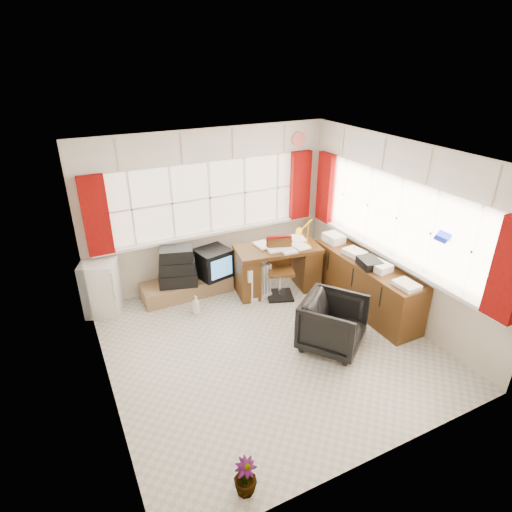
{
  "coord_description": "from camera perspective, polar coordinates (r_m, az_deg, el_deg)",
  "views": [
    {
      "loc": [
        -2.19,
        -4.03,
        3.53
      ],
      "look_at": [
        0.09,
        0.55,
        1.04
      ],
      "focal_mm": 30.0,
      "sensor_mm": 36.0,
      "label": 1
    }
  ],
  "objects": [
    {
      "name": "radiator",
      "position": [
        6.63,
        0.46,
        -3.96
      ],
      "size": [
        0.4,
        0.2,
        0.57
      ],
      "color": "white",
      "rests_on": "ground"
    },
    {
      "name": "crt_tv",
      "position": [
        6.8,
        -5.71,
        -0.91
      ],
      "size": [
        0.59,
        0.56,
        0.45
      ],
      "color": "black",
      "rests_on": "tv_bench"
    },
    {
      "name": "desk",
      "position": [
        6.8,
        2.83,
        -1.35
      ],
      "size": [
        1.39,
        0.84,
        0.79
      ],
      "color": "#533113",
      "rests_on": "ground"
    },
    {
      "name": "curtains",
      "position": [
        6.21,
        5.37,
        6.27
      ],
      "size": [
        3.83,
        3.83,
        1.15
      ],
      "color": "maroon",
      "rests_on": "room_walls"
    },
    {
      "name": "window_right",
      "position": [
        6.33,
        17.5,
        0.52
      ],
      "size": [
        0.12,
        3.7,
        3.6
      ],
      "color": "beige",
      "rests_on": "room_walls"
    },
    {
      "name": "hifi_stack",
      "position": [
        6.62,
        -10.43,
        -1.5
      ],
      "size": [
        0.66,
        0.52,
        0.61
      ],
      "color": "black",
      "rests_on": "tv_bench"
    },
    {
      "name": "flower_vase",
      "position": [
        4.17,
        -1.44,
        -27.4
      ],
      "size": [
        0.25,
        0.25,
        0.37
      ],
      "primitive_type": "imported",
      "rotation": [
        0.0,
        0.0,
        0.24
      ],
      "color": "black",
      "rests_on": "ground"
    },
    {
      "name": "tv_bench",
      "position": [
        6.88,
        -9.19,
        -4.11
      ],
      "size": [
        1.4,
        0.5,
        0.25
      ],
      "primitive_type": "cube",
      "color": "olive",
      "rests_on": "ground"
    },
    {
      "name": "office_chair",
      "position": [
        5.65,
        10.22,
        -8.86
      ],
      "size": [
        1.06,
        1.06,
        0.7
      ],
      "primitive_type": "imported",
      "rotation": [
        0.0,
        0.0,
        0.64
      ],
      "color": "black",
      "rests_on": "ground"
    },
    {
      "name": "overhead_cabinets",
      "position": [
        6.07,
        5.87,
        13.59
      ],
      "size": [
        3.98,
        3.98,
        0.48
      ],
      "color": "silver",
      "rests_on": "room_walls"
    },
    {
      "name": "window_back",
      "position": [
        6.87,
        -5.89,
        3.66
      ],
      "size": [
        3.7,
        0.12,
        3.6
      ],
      "color": "beige",
      "rests_on": "room_walls"
    },
    {
      "name": "desk_lamp",
      "position": [
        6.63,
        6.95,
        3.87
      ],
      "size": [
        0.16,
        0.14,
        0.45
      ],
      "color": "orange",
      "rests_on": "desk"
    },
    {
      "name": "mini_fridge",
      "position": [
        6.63,
        -19.9,
        -3.89
      ],
      "size": [
        0.62,
        0.63,
        0.82
      ],
      "color": "white",
      "rests_on": "ground"
    },
    {
      "name": "credenza",
      "position": [
        6.57,
        14.32,
        -3.53
      ],
      "size": [
        0.5,
        2.0,
        0.85
      ],
      "color": "#533113",
      "rests_on": "ground"
    },
    {
      "name": "room_walls",
      "position": [
        5.02,
        1.87,
        2.03
      ],
      "size": [
        4.0,
        4.0,
        4.0
      ],
      "color": "beige",
      "rests_on": "ground"
    },
    {
      "name": "task_chair",
      "position": [
        6.65,
        3.14,
        -1.21
      ],
      "size": [
        0.51,
        0.53,
        0.95
      ],
      "color": "black",
      "rests_on": "ground"
    },
    {
      "name": "spray_bottle_b",
      "position": [
        6.88,
        -1.92,
        -4.17
      ],
      "size": [
        0.11,
        0.11,
        0.17
      ],
      "primitive_type": "imported",
      "rotation": [
        0.0,
        0.0,
        -0.6
      ],
      "color": "#90D7CC",
      "rests_on": "ground"
    },
    {
      "name": "spray_bottle_a",
      "position": [
        6.37,
        -8.0,
        -6.48
      ],
      "size": [
        0.13,
        0.13,
        0.3
      ],
      "primitive_type": "imported",
      "rotation": [
        0.0,
        0.0,
        0.13
      ],
      "color": "silver",
      "rests_on": "ground"
    },
    {
      "name": "ground",
      "position": [
        5.79,
        1.65,
        -11.67
      ],
      "size": [
        4.0,
        4.0,
        0.0
      ],
      "primitive_type": "plane",
      "color": "beige",
      "rests_on": "ground"
    },
    {
      "name": "file_tray",
      "position": [
        6.24,
        14.89,
        -0.9
      ],
      "size": [
        0.33,
        0.39,
        0.11
      ],
      "primitive_type": "cube",
      "rotation": [
        0.0,
        0.0,
        -0.2
      ],
      "color": "black",
      "rests_on": "credenza"
    }
  ]
}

